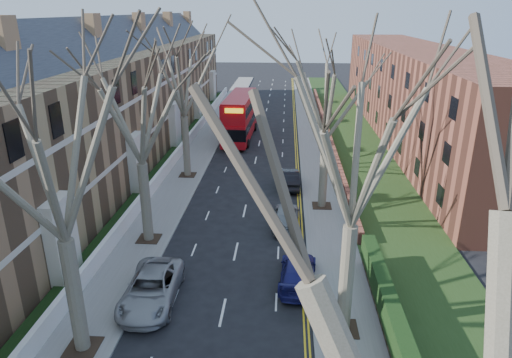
# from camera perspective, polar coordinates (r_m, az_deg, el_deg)

# --- Properties ---
(pavement_left) EXTENTS (3.00, 102.00, 0.12)m
(pavement_left) POSITION_cam_1_polar(r_m,az_deg,el_deg) (51.18, -6.33, 4.64)
(pavement_left) COLOR slate
(pavement_left) RESTS_ON ground
(pavement_right) EXTENTS (3.00, 102.00, 0.12)m
(pavement_right) POSITION_cam_1_polar(r_m,az_deg,el_deg) (50.50, 7.25, 4.39)
(pavement_right) COLOR slate
(pavement_right) RESTS_ON ground
(terrace_left) EXTENTS (9.70, 78.00, 13.60)m
(terrace_left) POSITION_cam_1_polar(r_m,az_deg,el_deg) (44.51, -18.25, 8.60)
(terrace_left) COLOR #8D6948
(terrace_left) RESTS_ON ground
(flats_right) EXTENTS (13.97, 54.00, 10.00)m
(flats_right) POSITION_cam_1_polar(r_m,az_deg,el_deg) (55.18, 19.40, 10.02)
(flats_right) COLOR brown
(flats_right) RESTS_ON ground
(front_wall_left) EXTENTS (0.30, 78.00, 1.00)m
(front_wall_left) POSITION_cam_1_polar(r_m,az_deg,el_deg) (43.88, -10.25, 2.50)
(front_wall_left) COLOR white
(front_wall_left) RESTS_ON ground
(grass_verge_right) EXTENTS (6.00, 102.00, 0.06)m
(grass_verge_right) POSITION_cam_1_polar(r_m,az_deg,el_deg) (50.96, 12.32, 4.32)
(grass_verge_right) COLOR #203714
(grass_verge_right) RESTS_ON ground
(tree_left_mid) EXTENTS (10.50, 10.50, 14.71)m
(tree_left_mid) POSITION_cam_1_polar(r_m,az_deg,el_deg) (18.21, -24.49, 4.75)
(tree_left_mid) COLOR #635C47
(tree_left_mid) RESTS_ON ground
(tree_left_far) EXTENTS (10.15, 10.15, 14.22)m
(tree_left_far) POSITION_cam_1_polar(r_m,az_deg,el_deg) (27.27, -14.79, 9.93)
(tree_left_far) COLOR #635C47
(tree_left_far) RESTS_ON ground
(tree_left_dist) EXTENTS (10.50, 10.50, 14.71)m
(tree_left_dist) POSITION_cam_1_polar(r_m,az_deg,el_deg) (38.68, -9.28, 13.75)
(tree_left_dist) COLOR #635C47
(tree_left_dist) RESTS_ON ground
(tree_right_mid) EXTENTS (10.50, 10.50, 14.71)m
(tree_right_mid) POSITION_cam_1_polar(r_m,az_deg,el_deg) (18.22, 12.70, 6.11)
(tree_right_mid) COLOR #635C47
(tree_right_mid) RESTS_ON ground
(tree_right_far) EXTENTS (10.15, 10.15, 14.22)m
(tree_right_far) POSITION_cam_1_polar(r_m,az_deg,el_deg) (31.94, 9.05, 11.81)
(tree_right_far) COLOR #635C47
(tree_right_far) RESTS_ON ground
(double_decker_bus) EXTENTS (3.25, 11.71, 4.84)m
(double_decker_bus) POSITION_cam_1_polar(r_m,az_deg,el_deg) (51.98, -2.02, 7.65)
(double_decker_bus) COLOR #A50B13
(double_decker_bus) RESTS_ON ground
(car_left_far) EXTENTS (2.67, 5.53, 1.52)m
(car_left_far) POSITION_cam_1_polar(r_m,az_deg,el_deg) (24.11, -12.93, -13.21)
(car_left_far) COLOR #95969A
(car_left_far) RESTS_ON ground
(car_right_near) EXTENTS (2.23, 4.80, 1.36)m
(car_right_near) POSITION_cam_1_polar(r_m,az_deg,el_deg) (25.07, 5.24, -11.50)
(car_right_near) COLOR navy
(car_right_near) RESTS_ON ground
(car_right_mid) EXTENTS (1.91, 4.44, 1.50)m
(car_right_mid) POSITION_cam_1_polar(r_m,az_deg,el_deg) (31.10, 3.77, -4.63)
(car_right_mid) COLOR gray
(car_right_mid) RESTS_ON ground
(car_right_far) EXTENTS (1.77, 4.56, 1.48)m
(car_right_far) POSITION_cam_1_polar(r_m,az_deg,el_deg) (37.93, 4.15, 0.09)
(car_right_far) COLOR black
(car_right_far) RESTS_ON ground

